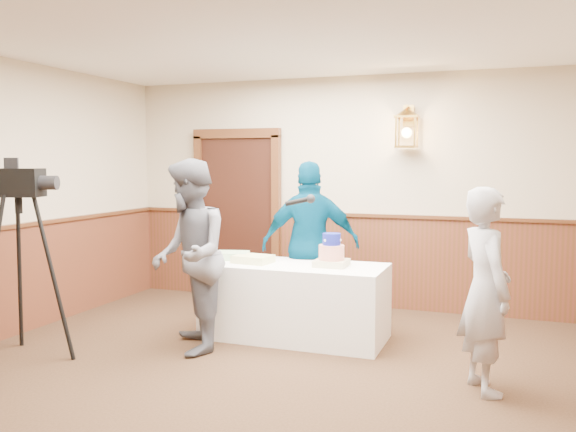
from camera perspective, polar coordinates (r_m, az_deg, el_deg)
name	(u,v)px	position (r m, az deg, el deg)	size (l,w,h in m)	color
ground	(239,415)	(4.51, -4.58, -18.04)	(7.00, 7.00, 0.00)	#322013
room_shell	(257,195)	(4.59, -2.96, 1.98)	(6.02, 7.02, 2.81)	#C6B694
display_table	(295,301)	(6.16, 0.65, -7.97)	(1.80, 0.80, 0.75)	white
tiered_cake	(331,253)	(5.98, 4.09, -3.50)	(0.32, 0.32, 0.32)	beige
sheet_cake_yellow	(253,259)	(6.18, -3.29, -4.04)	(0.37, 0.28, 0.08)	#ECF391
sheet_cake_green	(232,256)	(6.42, -5.24, -3.71)	(0.33, 0.27, 0.08)	#9BD193
interviewer	(189,256)	(5.72, -9.23, -3.70)	(1.59, 1.10, 1.80)	#595A63
baker	(485,290)	(4.93, 17.99, -6.61)	(0.58, 0.38, 1.58)	#9B9BA0
assistant_p	(311,244)	(6.52, 2.15, -2.67)	(1.04, 0.43, 1.78)	navy
tv_camera_rig	(22,275)	(5.94, -23.67, -5.04)	(0.67, 0.63, 1.71)	black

